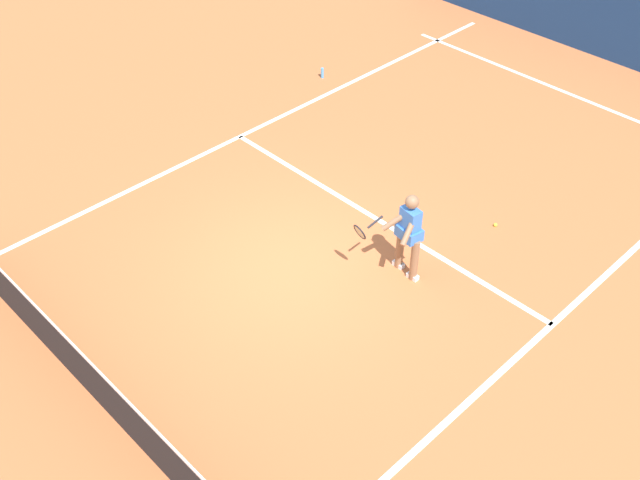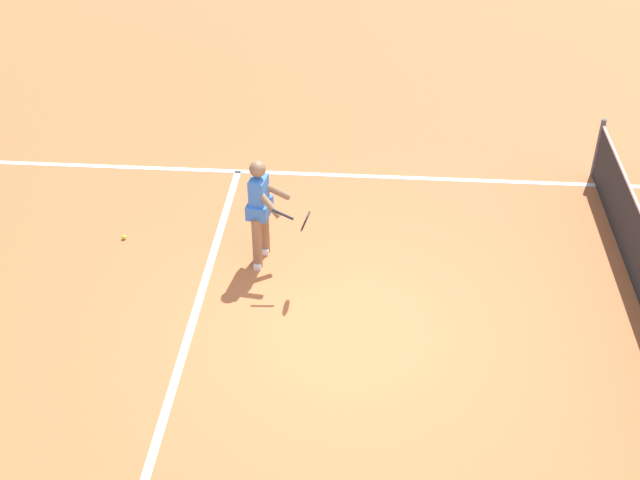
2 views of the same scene
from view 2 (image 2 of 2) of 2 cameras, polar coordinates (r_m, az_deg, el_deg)
ground_plane at (r=10.56m, az=1.44°, el=-5.97°), size 28.05×28.05×0.00m
service_line_marking at (r=10.78m, az=-8.61°, el=-5.40°), size 7.41×0.10×0.01m
sideline_left_marking at (r=13.57m, az=2.28°, el=4.38°), size 0.10×19.58×0.01m
tennis_player at (r=11.22m, az=-4.00°, el=2.17°), size 0.88×0.91×1.55m
tennis_ball_near at (r=12.38m, az=-13.15°, el=0.19°), size 0.07×0.07×0.07m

